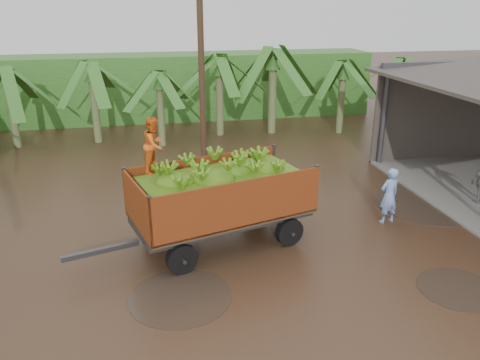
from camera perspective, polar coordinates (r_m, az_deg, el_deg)
The scene contains 6 objects.
ground at distance 13.45m, azimuth 7.42°, elevation -7.16°, with size 100.00×100.00×0.00m, color black.
hedge_north at distance 27.64m, azimuth -7.30°, elevation 11.29°, with size 22.00×3.00×3.60m, color #2D661E.
banana_trailer at distance 12.59m, azimuth -2.39°, elevation -1.84°, with size 6.65×3.50×3.63m.
man_blue at distance 14.68m, azimuth 17.72°, elevation -1.82°, with size 0.63×0.42×1.74m, color #7598D6.
utility_pole at distance 18.38m, azimuth -4.71°, elevation 13.12°, with size 1.20×0.24×7.57m.
banana_plants at distance 18.47m, azimuth -13.92°, elevation 6.58°, with size 24.64×20.52×4.35m.
Camera 1 is at (-4.05, -11.20, 6.25)m, focal length 35.00 mm.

